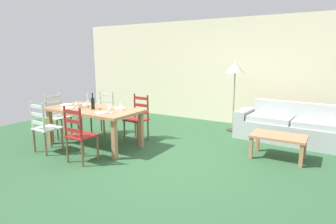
{
  "coord_description": "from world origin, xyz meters",
  "views": [
    {
      "loc": [
        2.45,
        -3.94,
        1.76
      ],
      "look_at": [
        -0.18,
        0.42,
        0.75
      ],
      "focal_mm": 30.37,
      "sensor_mm": 36.0,
      "label": 1
    }
  ],
  "objects_px": {
    "dining_chair_near_left": "(45,127)",
    "dining_chair_far_left": "(104,113)",
    "dining_chair_far_right": "(138,118)",
    "dining_table": "(94,113)",
    "wine_bottle": "(93,103)",
    "coffee_cup_primary": "(110,107)",
    "wine_glass_near_right": "(111,107)",
    "wine_glass_far_right": "(121,105)",
    "coffee_table": "(278,139)",
    "dining_chair_near_right": "(79,135)",
    "standing_lamp": "(235,71)",
    "wine_glass_near_left": "(76,103)",
    "couch": "(294,128)",
    "wine_glass_far_left": "(88,101)",
    "dining_chair_head_west": "(57,116)",
    "coffee_cup_secondary": "(81,106)"
  },
  "relations": [
    {
      "from": "wine_glass_far_right",
      "to": "standing_lamp",
      "type": "height_order",
      "value": "standing_lamp"
    },
    {
      "from": "dining_chair_near_left",
      "to": "coffee_cup_primary",
      "type": "height_order",
      "value": "dining_chair_near_left"
    },
    {
      "from": "wine_glass_far_right",
      "to": "dining_chair_far_right",
      "type": "bearing_deg",
      "value": 97.77
    },
    {
      "from": "dining_table",
      "to": "coffee_table",
      "type": "relative_size",
      "value": 2.11
    },
    {
      "from": "dining_chair_near_right",
      "to": "coffee_table",
      "type": "bearing_deg",
      "value": 34.13
    },
    {
      "from": "dining_chair_near_right",
      "to": "couch",
      "type": "xyz_separation_m",
      "value": [
        2.88,
        3.11,
        -0.19
      ]
    },
    {
      "from": "dining_chair_far_right",
      "to": "wine_bottle",
      "type": "height_order",
      "value": "wine_bottle"
    },
    {
      "from": "coffee_cup_primary",
      "to": "wine_glass_near_right",
      "type": "bearing_deg",
      "value": -43.46
    },
    {
      "from": "dining_chair_far_left",
      "to": "dining_chair_far_right",
      "type": "bearing_deg",
      "value": 0.7
    },
    {
      "from": "dining_table",
      "to": "wine_glass_far_left",
      "type": "bearing_deg",
      "value": 155.4
    },
    {
      "from": "dining_table",
      "to": "wine_bottle",
      "type": "bearing_deg",
      "value": -52.67
    },
    {
      "from": "wine_bottle",
      "to": "coffee_cup_primary",
      "type": "height_order",
      "value": "wine_bottle"
    },
    {
      "from": "coffee_cup_primary",
      "to": "standing_lamp",
      "type": "height_order",
      "value": "standing_lamp"
    },
    {
      "from": "wine_glass_near_right",
      "to": "couch",
      "type": "xyz_separation_m",
      "value": [
        2.75,
        2.48,
        -0.57
      ]
    },
    {
      "from": "dining_chair_far_left",
      "to": "wine_glass_near_left",
      "type": "xyz_separation_m",
      "value": [
        0.14,
        -0.88,
        0.38
      ]
    },
    {
      "from": "dining_chair_far_right",
      "to": "dining_chair_near_left",
      "type": "bearing_deg",
      "value": -122.79
    },
    {
      "from": "dining_chair_near_right",
      "to": "dining_chair_far_left",
      "type": "bearing_deg",
      "value": 120.81
    },
    {
      "from": "dining_chair_near_right",
      "to": "coffee_cup_secondary",
      "type": "distance_m",
      "value": 1.07
    },
    {
      "from": "dining_table",
      "to": "dining_chair_far_right",
      "type": "distance_m",
      "value": 0.92
    },
    {
      "from": "standing_lamp",
      "to": "dining_chair_near_right",
      "type": "bearing_deg",
      "value": -114.9
    },
    {
      "from": "dining_chair_head_west",
      "to": "wine_glass_far_right",
      "type": "bearing_deg",
      "value": 3.55
    },
    {
      "from": "dining_chair_near_right",
      "to": "couch",
      "type": "relative_size",
      "value": 0.41
    },
    {
      "from": "standing_lamp",
      "to": "dining_chair_near_left",
      "type": "bearing_deg",
      "value": -127.01
    },
    {
      "from": "dining_chair_far_right",
      "to": "standing_lamp",
      "type": "height_order",
      "value": "standing_lamp"
    },
    {
      "from": "dining_chair_near_right",
      "to": "wine_glass_near_left",
      "type": "height_order",
      "value": "dining_chair_near_right"
    },
    {
      "from": "dining_chair_far_right",
      "to": "standing_lamp",
      "type": "xyz_separation_m",
      "value": [
        1.49,
        1.75,
        0.93
      ]
    },
    {
      "from": "dining_chair_near_right",
      "to": "wine_bottle",
      "type": "distance_m",
      "value": 0.92
    },
    {
      "from": "dining_chair_far_left",
      "to": "dining_chair_far_right",
      "type": "distance_m",
      "value": 0.96
    },
    {
      "from": "dining_chair_near_right",
      "to": "wine_glass_far_right",
      "type": "bearing_deg",
      "value": 82.15
    },
    {
      "from": "dining_chair_far_left",
      "to": "wine_glass_far_left",
      "type": "xyz_separation_m",
      "value": [
        0.17,
        -0.61,
        0.38
      ]
    },
    {
      "from": "dining_chair_head_west",
      "to": "couch",
      "type": "bearing_deg",
      "value": 27.13
    },
    {
      "from": "wine_glass_near_right",
      "to": "dining_chair_far_left",
      "type": "bearing_deg",
      "value": 139.54
    },
    {
      "from": "dining_chair_near_left",
      "to": "dining_chair_far_left",
      "type": "xyz_separation_m",
      "value": [
        0.02,
        1.51,
        0.0
      ]
    },
    {
      "from": "wine_glass_far_left",
      "to": "coffee_cup_primary",
      "type": "xyz_separation_m",
      "value": [
        0.63,
        -0.05,
        -0.07
      ]
    },
    {
      "from": "dining_chair_near_left",
      "to": "wine_glass_far_right",
      "type": "distance_m",
      "value": 1.44
    },
    {
      "from": "wine_bottle",
      "to": "dining_chair_far_right",
      "type": "bearing_deg",
      "value": 61.1
    },
    {
      "from": "wine_glass_near_left",
      "to": "couch",
      "type": "distance_m",
      "value": 4.44
    },
    {
      "from": "dining_chair_near_left",
      "to": "wine_bottle",
      "type": "height_order",
      "value": "wine_bottle"
    },
    {
      "from": "wine_glass_near_left",
      "to": "wine_glass_near_right",
      "type": "height_order",
      "value": "same"
    },
    {
      "from": "wine_glass_near_right",
      "to": "wine_glass_near_left",
      "type": "bearing_deg",
      "value": 178.96
    },
    {
      "from": "dining_table",
      "to": "wine_glass_far_right",
      "type": "distance_m",
      "value": 0.63
    },
    {
      "from": "wine_glass_far_right",
      "to": "coffee_cup_secondary",
      "type": "distance_m",
      "value": 0.89
    },
    {
      "from": "dining_chair_far_right",
      "to": "wine_glass_near_left",
      "type": "xyz_separation_m",
      "value": [
        -0.82,
        -0.89,
        0.38
      ]
    },
    {
      "from": "wine_glass_near_right",
      "to": "standing_lamp",
      "type": "relative_size",
      "value": 0.1
    },
    {
      "from": "dining_chair_near_right",
      "to": "dining_chair_head_west",
      "type": "relative_size",
      "value": 1.0
    },
    {
      "from": "couch",
      "to": "coffee_table",
      "type": "height_order",
      "value": "couch"
    },
    {
      "from": "dining_chair_near_right",
      "to": "wine_bottle",
      "type": "xyz_separation_m",
      "value": [
        -0.41,
        0.73,
        0.39
      ]
    },
    {
      "from": "wine_glass_far_left",
      "to": "coffee_table",
      "type": "height_order",
      "value": "wine_glass_far_left"
    },
    {
      "from": "wine_glass_far_right",
      "to": "dining_chair_near_right",
      "type": "bearing_deg",
      "value": -97.85
    },
    {
      "from": "dining_table",
      "to": "couch",
      "type": "height_order",
      "value": "couch"
    }
  ]
}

